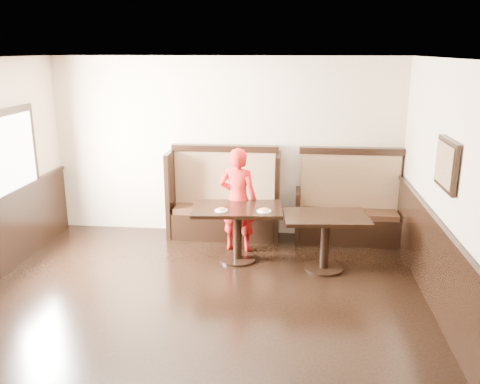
# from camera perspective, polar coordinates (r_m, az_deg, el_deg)

# --- Properties ---
(ground) EXTENTS (7.00, 7.00, 0.00)m
(ground) POSITION_cam_1_polar(r_m,az_deg,el_deg) (5.32, -6.78, -17.37)
(ground) COLOR black
(ground) RESTS_ON ground
(room_shell) EXTENTS (7.00, 7.00, 7.00)m
(room_shell) POSITION_cam_1_polar(r_m,az_deg,el_deg) (5.30, -9.52, -9.33)
(room_shell) COLOR #C9B392
(room_shell) RESTS_ON ground
(booth_main) EXTENTS (1.75, 0.72, 1.45)m
(booth_main) POSITION_cam_1_polar(r_m,az_deg,el_deg) (8.06, -1.78, -1.35)
(booth_main) COLOR black
(booth_main) RESTS_ON ground
(booth_neighbor) EXTENTS (1.65, 0.72, 1.45)m
(booth_neighbor) POSITION_cam_1_polar(r_m,az_deg,el_deg) (8.05, 12.12, -2.07)
(booth_neighbor) COLOR black
(booth_neighbor) RESTS_ON ground
(table_main) EXTENTS (1.30, 0.88, 0.78)m
(table_main) POSITION_cam_1_polar(r_m,az_deg,el_deg) (7.08, -0.30, -3.14)
(table_main) COLOR black
(table_main) RESTS_ON ground
(table_neighbor) EXTENTS (1.17, 0.82, 0.77)m
(table_neighbor) POSITION_cam_1_polar(r_m,az_deg,el_deg) (6.89, 9.57, -4.14)
(table_neighbor) COLOR black
(table_neighbor) RESTS_ON ground
(child) EXTENTS (0.62, 0.46, 1.55)m
(child) POSITION_cam_1_polar(r_m,az_deg,el_deg) (7.40, -0.21, -0.89)
(child) COLOR red
(child) RESTS_ON ground
(pizza_plate_left) EXTENTS (0.18, 0.18, 0.03)m
(pizza_plate_left) POSITION_cam_1_polar(r_m,az_deg,el_deg) (6.88, -2.13, -2.01)
(pizza_plate_left) COLOR white
(pizza_plate_left) RESTS_ON table_main
(pizza_plate_right) EXTENTS (0.20, 0.20, 0.04)m
(pizza_plate_right) POSITION_cam_1_polar(r_m,az_deg,el_deg) (6.86, 2.72, -2.07)
(pizza_plate_right) COLOR white
(pizza_plate_right) RESTS_ON table_main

